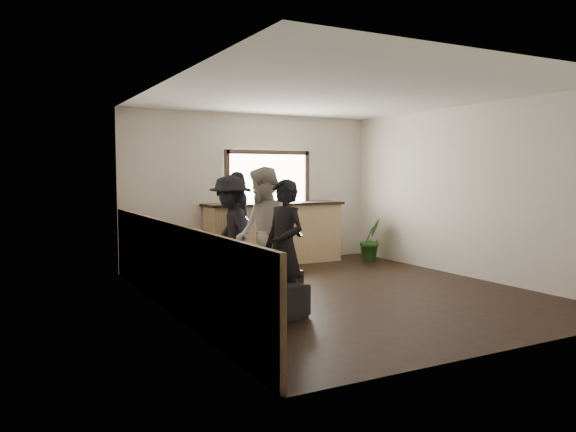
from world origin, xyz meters
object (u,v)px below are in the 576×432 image
cup_b (281,265)px  person_d (238,224)px  person_b (263,234)px  potted_plant (371,239)px  bar_counter (274,230)px  sofa (232,286)px  person_a (284,247)px  person_c (231,232)px  coffee_table (271,282)px  cup_a (258,264)px

cup_b → person_d: size_ratio=0.06×
cup_b → person_d: (0.06, 1.68, 0.45)m
cup_b → person_b: size_ratio=0.06×
potted_plant → cup_b: bearing=-147.6°
person_d → bar_counter: bearing=157.3°
person_d → sofa: bearing=6.3°
person_a → person_c: 1.67m
sofa → person_a: bearing=-157.0°
sofa → person_c: 1.33m
person_d → cup_b: bearing=29.2°
sofa → person_d: (0.98, 2.12, 0.57)m
coffee_table → potted_plant: bearing=30.6°
sofa → cup_b: sofa is taller
bar_counter → sofa: bar_counter is taller
sofa → potted_plant: 4.49m
person_b → person_c: (-0.08, 0.92, -0.06)m
person_d → coffee_table: bearing=24.8°
cup_a → potted_plant: 3.59m
sofa → bar_counter: bearing=-51.8°
cup_a → potted_plant: size_ratio=0.15×
bar_counter → cup_b: bearing=-114.6°
person_c → person_b: bearing=11.1°
person_b → cup_a: bearing=174.7°
bar_counter → cup_b: size_ratio=26.04×
sofa → potted_plant: potted_plant is taller
bar_counter → coffee_table: (-1.25, -2.40, -0.46)m
sofa → coffee_table: size_ratio=2.41×
bar_counter → sofa: bearing=-125.3°
bar_counter → person_d: 1.34m
person_b → bar_counter: bearing=161.2°
person_b → potted_plant: bearing=132.9°
cup_b → person_b: 0.66m
person_c → person_d: 1.13m
cup_a → cup_b: (0.26, -0.21, -0.00)m
bar_counter → coffee_table: bar_counter is taller
potted_plant → person_b: bearing=-147.7°
coffee_table → sofa: bearing=-148.0°
coffee_table → person_d: size_ratio=0.48×
potted_plant → person_d: size_ratio=0.49×
potted_plant → person_a: bearing=-140.1°
person_c → person_d: bearing=157.8°
bar_counter → person_d: bearing=-143.8°
person_c → coffee_table: bearing=35.2°
cup_a → cup_b: same height
bar_counter → person_b: 3.10m
potted_plant → person_b: 3.95m
bar_counter → person_d: size_ratio=1.56×
bar_counter → potted_plant: 1.91m
cup_a → cup_b: 0.34m
person_a → person_b: 0.76m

